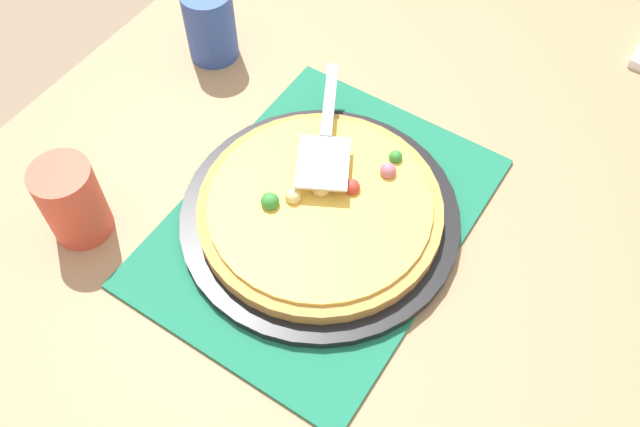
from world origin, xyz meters
The scene contains 8 objects.
ground_plane centered at (0.00, 0.00, 0.00)m, with size 8.00×8.00×0.00m, color #84705B.
dining_table centered at (0.00, 0.00, 0.64)m, with size 1.40×1.00×0.75m.
placemat centered at (0.00, 0.00, 0.75)m, with size 0.48×0.36×0.01m, color #196B4C.
pizza_pan centered at (0.00, 0.00, 0.76)m, with size 0.38×0.38×0.01m, color black.
pizza centered at (0.00, 0.00, 0.78)m, with size 0.33×0.33×0.05m.
cup_near centered at (-0.18, 0.27, 0.81)m, with size 0.08×0.08×0.12m, color #E04C38.
cup_far centered at (0.19, 0.33, 0.81)m, with size 0.08×0.08×0.12m, color #3351AD.
pizza_server centered at (0.09, 0.05, 0.82)m, with size 0.22×0.15×0.01m.
Camera 1 is at (-0.44, -0.29, 1.54)m, focal length 38.77 mm.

